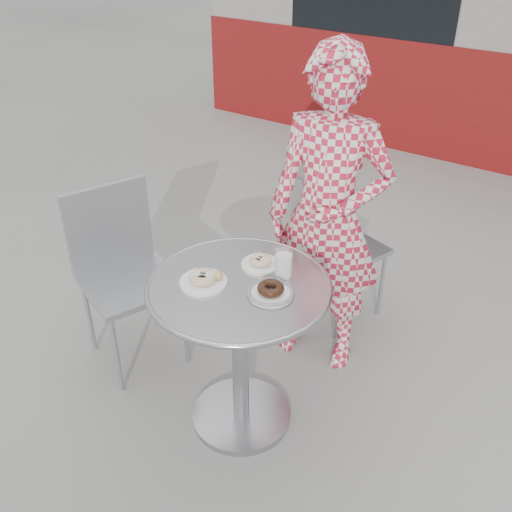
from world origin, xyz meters
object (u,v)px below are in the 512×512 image
Objects in this scene: milk_cup at (283,264)px; seated_person at (328,218)px; chair_far at (337,274)px; plate_near at (204,279)px; bistro_table at (240,321)px; plate_far at (260,262)px; chair_left at (134,311)px; plate_checker at (271,291)px.

seated_person is at bearing 96.99° from milk_cup.
chair_far reaches higher than plate_near.
bistro_table is at bearing 110.56° from chair_far.
milk_cup is (0.11, 0.15, 0.24)m from bistro_table.
plate_far is (0.03, -0.80, 0.51)m from chair_far.
chair_far is 0.99m from milk_cup.
chair_left reaches higher than chair_far.
plate_checker is (0.15, -0.15, -0.00)m from plate_far.
seated_person reaches higher than chair_far.
bistro_table is 4.76× the size of plate_far.
milk_cup is at bearing -4.73° from plate_far.
bistro_table is at bearing -126.14° from milk_cup.
milk_cup is (0.06, -0.47, 0.02)m from seated_person.
seated_person reaches higher than bistro_table.
chair_far is 4.44× the size of plate_near.
milk_cup is at bearing 44.75° from plate_near.
bistro_table is 0.25m from plate_near.
seated_person is at bearing 76.27° from plate_near.
plate_far is at bearing 92.83° from bistro_table.
bistro_table is 1.01m from chair_far.
bistro_table is at bearing -174.21° from plate_checker.
seated_person reaches higher than plate_near.
seated_person reaches higher than plate_checker.
plate_checker is at bearing -71.58° from chair_left.
plate_near is (-0.11, -0.24, 0.00)m from plate_far.
milk_cup is (0.14, -0.81, 0.55)m from chair_far.
bistro_table is 0.30m from milk_cup.
plate_near is at bearing -135.25° from milk_cup.
plate_near is 0.32m from milk_cup.
chair_far is 1.14m from chair_left.
plate_near is (-0.08, -1.04, 0.52)m from chair_far.
chair_left reaches higher than plate_checker.
chair_left is 0.98m from milk_cup.
chair_far is 0.64m from seated_person.
seated_person is at bearing 82.45° from plate_far.
plate_near is at bearing -114.56° from seated_person.
seated_person is 8.73× the size of plate_checker.
plate_checker is (0.18, -0.95, 0.51)m from chair_far.
plate_near is 1.62× the size of milk_cup.
bistro_table is 4.17× the size of plate_checker.
plate_far is at bearing -108.38° from seated_person.
bistro_table is at bearing -87.17° from plate_far.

